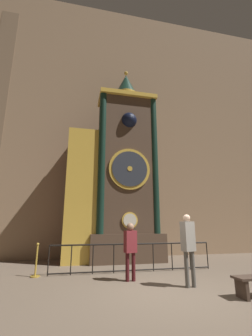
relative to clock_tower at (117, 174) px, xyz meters
name	(u,v)px	position (x,y,z in m)	size (l,w,h in m)	color
ground_plane	(175,292)	(0.60, -4.62, -3.85)	(28.00, 28.00, 0.00)	brown
cathedral_back_wall	(122,120)	(0.51, 1.49, 3.52)	(24.00, 0.32, 14.76)	#997A5B
clock_tower	(117,174)	(0.00, 0.00, 0.00)	(4.32, 1.81, 9.47)	brown
railing_fence	(134,256)	(0.21, -2.20, -3.33)	(5.59, 0.05, 0.93)	black
visitor_near	(130,245)	(-0.19, -3.37, -2.88)	(0.38, 0.29, 1.60)	#461518
visitor_far	(188,242)	(1.18, -4.31, -2.75)	(0.39, 0.31, 1.83)	#58554F
stanchion_post	(36,266)	(-2.92, -2.23, -3.53)	(0.28, 0.28, 1.00)	#B28E33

